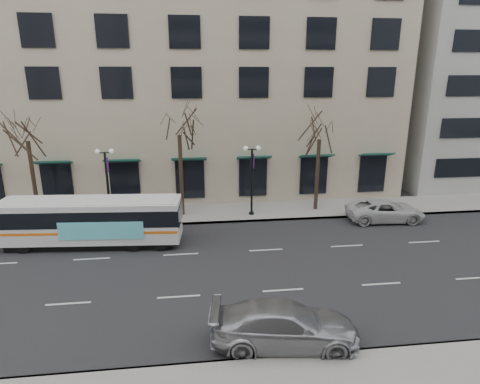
{
  "coord_description": "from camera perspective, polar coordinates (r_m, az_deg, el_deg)",
  "views": [
    {
      "loc": [
        0.9,
        -19.15,
        10.14
      ],
      "look_at": [
        3.31,
        1.16,
        4.0
      ],
      "focal_mm": 30.0,
      "sensor_mm": 36.0,
      "label": 1
    }
  ],
  "objects": [
    {
      "name": "ground",
      "position": [
        21.68,
        -8.53,
        -11.37
      ],
      "size": [
        160.0,
        160.0,
        0.0
      ],
      "primitive_type": "plane",
      "color": "black",
      "rests_on": "ground"
    },
    {
      "name": "sidewalk_far",
      "position": [
        30.17,
        1.42,
        -2.78
      ],
      "size": [
        80.0,
        4.0,
        0.15
      ],
      "primitive_type": "cube",
      "color": "gray",
      "rests_on": "ground"
    },
    {
      "name": "building_hotel",
      "position": [
        40.3,
        -11.54,
        19.04
      ],
      "size": [
        40.0,
        20.0,
        24.0
      ],
      "primitive_type": "cube",
      "color": "tan",
      "rests_on": "ground"
    },
    {
      "name": "tree_far_left",
      "position": [
        30.19,
        -28.21,
        8.21
      ],
      "size": [
        3.6,
        3.6,
        8.34
      ],
      "color": "black",
      "rests_on": "ground"
    },
    {
      "name": "tree_far_mid",
      "position": [
        28.15,
        -8.7,
        9.92
      ],
      "size": [
        3.6,
        3.6,
        8.55
      ],
      "color": "black",
      "rests_on": "ground"
    },
    {
      "name": "tree_far_right",
      "position": [
        29.63,
        11.31,
        9.18
      ],
      "size": [
        3.6,
        3.6,
        8.06
      ],
      "color": "black",
      "rests_on": "ground"
    },
    {
      "name": "lamp_post_left",
      "position": [
        28.88,
        -18.33,
        1.42
      ],
      "size": [
        1.22,
        0.45,
        5.21
      ],
      "color": "black",
      "rests_on": "ground"
    },
    {
      "name": "lamp_post_right",
      "position": [
        28.58,
        1.7,
        2.11
      ],
      "size": [
        1.22,
        0.45,
        5.21
      ],
      "color": "black",
      "rests_on": "ground"
    },
    {
      "name": "city_bus",
      "position": [
        25.71,
        -20.23,
        -3.81
      ],
      "size": [
        10.84,
        3.14,
        2.9
      ],
      "rotation": [
        0.0,
        0.0,
        -0.08
      ],
      "color": "white",
      "rests_on": "ground"
    },
    {
      "name": "silver_car",
      "position": [
        16.28,
        6.36,
        -18.3
      ],
      "size": [
        5.96,
        3.03,
        1.66
      ],
      "primitive_type": "imported",
      "rotation": [
        0.0,
        0.0,
        1.44
      ],
      "color": "#A8AAB0",
      "rests_on": "ground"
    },
    {
      "name": "white_pickup",
      "position": [
        30.15,
        19.92,
        -2.49
      ],
      "size": [
        5.48,
        2.76,
        1.49
      ],
      "primitive_type": "imported",
      "rotation": [
        0.0,
        0.0,
        1.52
      ],
      "color": "silver",
      "rests_on": "ground"
    }
  ]
}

